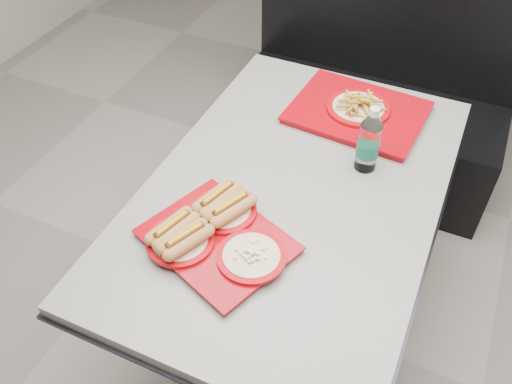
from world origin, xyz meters
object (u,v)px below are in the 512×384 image
at_px(tray_near, 214,233).
at_px(tray_far, 358,110).
at_px(booth_bench, 371,98).
at_px(diner_table, 292,222).
at_px(water_bottle, 369,143).

distance_m(tray_near, tray_far, 0.78).
height_order(booth_bench, tray_near, booth_bench).
distance_m(diner_table, tray_far, 0.50).
height_order(diner_table, tray_near, tray_near).
distance_m(tray_near, water_bottle, 0.58).
height_order(diner_table, tray_far, tray_far).
xyz_separation_m(tray_near, water_bottle, (0.31, 0.49, 0.07)).
height_order(booth_bench, tray_far, booth_bench).
xyz_separation_m(booth_bench, tray_far, (0.07, -0.64, 0.38)).
height_order(tray_far, water_bottle, water_bottle).
bearing_deg(tray_far, diner_table, -99.17).
distance_m(diner_table, water_bottle, 0.37).
relative_size(diner_table, tray_far, 2.83).
bearing_deg(booth_bench, water_bottle, -78.89).
bearing_deg(tray_far, tray_near, -105.10).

